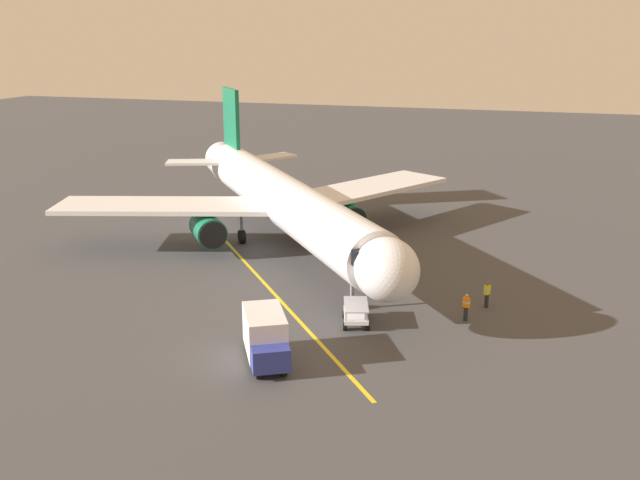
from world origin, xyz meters
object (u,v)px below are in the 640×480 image
Objects in this scene: ground_crew_loader at (354,259)px; baggage_cart_portside at (356,314)px; ground_crew_wing_walker at (466,307)px; box_truck_near_nose at (266,337)px; ground_crew_marshaller at (487,294)px; airplane at (282,200)px.

ground_crew_loader reaches higher than baggage_cart_portside.
ground_crew_wing_walker is at bearing 141.31° from ground_crew_loader.
ground_crew_wing_walker is 0.59× the size of baggage_cart_portside.
ground_crew_wing_walker is 12.84m from box_truck_near_nose.
ground_crew_marshaller reaches higher than baggage_cart_portside.
ground_crew_loader is at bearing -92.61° from box_truck_near_nose.
ground_crew_marshaller and ground_crew_loader have the same top height.
airplane is 16.40m from baggage_cart_portside.
ground_crew_marshaller is 1.00× the size of ground_crew_wing_walker.
ground_crew_loader is at bearing 152.00° from airplane.
baggage_cart_portside is (-3.27, -6.26, -0.73)m from box_truck_near_nose.
ground_crew_wing_walker is at bearing -137.48° from box_truck_near_nose.
baggage_cart_portside is (-9.37, 13.04, -3.35)m from airplane.
ground_crew_loader is at bearing -38.69° from ground_crew_wing_walker.
ground_crew_loader is at bearing -24.41° from ground_crew_marshaller.
airplane is 20.41m from box_truck_near_nose.
box_truck_near_nose reaches higher than ground_crew_marshaller.
ground_crew_marshaller is at bearing -145.37° from baggage_cart_portside.
ground_crew_wing_walker is at bearing -158.70° from baggage_cart_portside.
ground_crew_loader is at bearing -74.81° from baggage_cart_portside.
airplane is at bearing -54.28° from baggage_cart_portside.
ground_crew_wing_walker and ground_crew_loader have the same top height.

